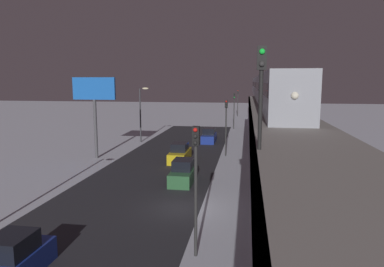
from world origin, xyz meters
name	(u,v)px	position (x,y,z in m)	size (l,w,h in m)	color
ground_plane	(180,208)	(0.00, 0.00, 0.00)	(240.00, 240.00, 0.00)	silver
avenue_asphalt	(122,205)	(4.09, 0.00, 0.00)	(11.00, 87.03, 0.01)	#28282D
elevated_railway	(288,138)	(-6.92, 0.00, 4.99)	(5.00, 87.03, 5.79)	gray
subway_train	(265,87)	(-7.02, -35.44, 7.57)	(2.94, 74.07, 3.40)	#999EA8
rail_signal	(261,80)	(-4.86, 8.42, 8.52)	(0.36, 0.41, 4.00)	black
sedan_green	(183,173)	(0.89, -6.18, 0.80)	(1.80, 4.45, 1.97)	#2D6038
sedan_blue	(13,261)	(5.49, 9.49, 0.80)	(1.80, 4.01, 1.97)	navy
sedan_blue_2	(209,136)	(0.89, -26.51, 0.80)	(1.80, 4.65, 1.97)	navy
sedan_yellow_2	(180,154)	(2.69, -14.05, 0.80)	(1.80, 4.78, 1.97)	gold
traffic_light_near	(196,173)	(-2.01, 6.31, 4.20)	(0.32, 0.44, 6.40)	#2D2D2D
traffic_light_mid	(226,120)	(-2.01, -17.38, 4.20)	(0.32, 0.44, 6.40)	#2D2D2D
traffic_light_far	(234,106)	(-2.01, -41.08, 4.20)	(0.32, 0.44, 6.40)	#2D2D2D
traffic_light_distant	(238,99)	(-2.01, -64.77, 4.20)	(0.32, 0.44, 6.40)	#2D2D2D
commercial_billboard	(94,97)	(12.15, -14.09, 6.83)	(4.80, 0.36, 8.90)	#4C4C51
street_lamp_far	(142,108)	(10.16, -25.00, 4.81)	(1.35, 0.44, 7.65)	#38383D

